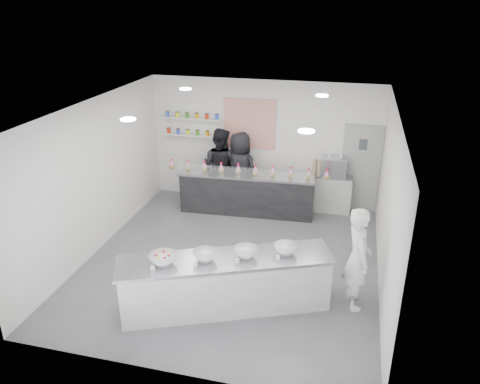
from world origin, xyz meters
name	(u,v)px	position (x,y,z in m)	size (l,w,h in m)	color
floor	(232,261)	(0.00, 0.00, 0.00)	(6.00, 6.00, 0.00)	#515156
ceiling	(231,109)	(0.00, 0.00, 3.00)	(6.00, 6.00, 0.00)	white
back_wall	(264,143)	(0.00, 3.00, 1.50)	(5.50, 5.50, 0.00)	white
left_wall	(95,177)	(-2.75, 0.00, 1.50)	(6.00, 6.00, 0.00)	white
right_wall	(388,206)	(2.75, 0.00, 1.50)	(6.00, 6.00, 0.00)	white
back_door	(361,169)	(2.30, 2.97, 1.05)	(0.88, 0.04, 2.10)	#959593
pattern_panel	(249,124)	(-0.35, 2.98, 1.95)	(1.25, 0.03, 1.20)	#D23D34
jar_shelf_lower	(193,135)	(-1.75, 2.90, 1.60)	(1.45, 0.22, 0.04)	silver
jar_shelf_upper	(192,118)	(-1.75, 2.90, 2.02)	(1.45, 0.22, 0.04)	silver
preserve_jars	(192,124)	(-1.75, 2.88, 1.88)	(1.45, 0.10, 0.56)	red
downlight_0	(128,119)	(-1.40, -1.00, 2.98)	(0.24, 0.24, 0.02)	white
downlight_1	(306,131)	(1.40, -1.00, 2.98)	(0.24, 0.24, 0.02)	white
downlight_2	(185,89)	(-1.40, 1.60, 2.98)	(0.24, 0.24, 0.02)	white
downlight_3	(322,96)	(1.40, 1.60, 2.98)	(0.24, 0.24, 0.02)	white
prep_counter	(226,283)	(0.28, -1.41, 0.47)	(3.43, 0.78, 0.94)	#A9AAA4
back_bar	(247,194)	(-0.22, 2.19, 0.49)	(3.14, 0.57, 0.97)	black
sneeze_guard	(245,173)	(-0.21, 1.92, 1.10)	(3.09, 0.01, 0.26)	white
espresso_ledge	(325,193)	(1.55, 2.78, 0.45)	(1.22, 0.39, 0.90)	#A9AAA4
espresso_machine	(334,167)	(1.71, 2.78, 1.12)	(0.57, 0.39, 0.44)	#93969E
cup_stacks	(317,167)	(1.32, 2.78, 1.08)	(0.24, 0.24, 0.35)	tan
prep_bowls	(225,254)	(0.28, -1.41, 1.01)	(2.34, 0.49, 0.16)	white
label_cards	(204,271)	(0.08, -1.88, 0.97)	(2.01, 0.04, 0.07)	white
cookie_bags	(247,169)	(-0.22, 2.19, 1.10)	(3.74, 0.14, 0.26)	pink
woman_prep	(358,258)	(2.32, -0.81, 0.88)	(0.64, 0.42, 1.76)	white
staff_left	(220,167)	(-0.98, 2.60, 0.95)	(0.93, 0.72, 1.91)	black
staff_right	(240,170)	(-0.48, 2.60, 0.92)	(0.90, 0.58, 1.84)	black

